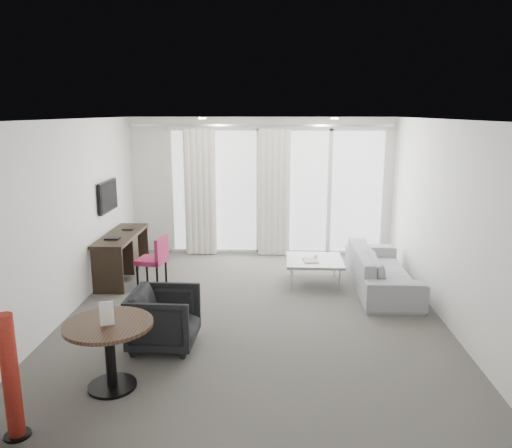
{
  "coord_description": "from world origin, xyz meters",
  "views": [
    {
      "loc": [
        0.29,
        -6.46,
        2.7
      ],
      "look_at": [
        0.0,
        0.6,
        1.1
      ],
      "focal_mm": 35.0,
      "sensor_mm": 36.0,
      "label": 1
    }
  ],
  "objects_px": {
    "round_table": "(110,355)",
    "rattan_chair_b": "(352,212)",
    "sofa": "(382,269)",
    "desk": "(122,256)",
    "tub_armchair": "(164,318)",
    "rattan_chair_a": "(284,214)",
    "coffee_table": "(314,271)",
    "desk_chair": "(151,261)",
    "red_lamp": "(11,377)"
  },
  "relations": [
    {
      "from": "round_table",
      "to": "rattan_chair_b",
      "type": "distance_m",
      "value": 7.77
    },
    {
      "from": "round_table",
      "to": "sofa",
      "type": "height_order",
      "value": "round_table"
    },
    {
      "from": "desk",
      "to": "tub_armchair",
      "type": "relative_size",
      "value": 2.1
    },
    {
      "from": "tub_armchair",
      "to": "round_table",
      "type": "bearing_deg",
      "value": 161.73
    },
    {
      "from": "desk",
      "to": "rattan_chair_a",
      "type": "height_order",
      "value": "rattan_chair_a"
    },
    {
      "from": "coffee_table",
      "to": "desk_chair",
      "type": "bearing_deg",
      "value": -174.76
    },
    {
      "from": "desk_chair",
      "to": "tub_armchair",
      "type": "bearing_deg",
      "value": -60.87
    },
    {
      "from": "desk_chair",
      "to": "rattan_chair_b",
      "type": "relative_size",
      "value": 0.95
    },
    {
      "from": "desk",
      "to": "coffee_table",
      "type": "height_order",
      "value": "desk"
    },
    {
      "from": "red_lamp",
      "to": "tub_armchair",
      "type": "distance_m",
      "value": 1.94
    },
    {
      "from": "red_lamp",
      "to": "rattan_chair_b",
      "type": "relative_size",
      "value": 1.3
    },
    {
      "from": "coffee_table",
      "to": "rattan_chair_b",
      "type": "height_order",
      "value": "rattan_chair_b"
    },
    {
      "from": "sofa",
      "to": "desk",
      "type": "bearing_deg",
      "value": 85.25
    },
    {
      "from": "red_lamp",
      "to": "sofa",
      "type": "bearing_deg",
      "value": 44.68
    },
    {
      "from": "desk_chair",
      "to": "rattan_chair_a",
      "type": "height_order",
      "value": "rattan_chair_a"
    },
    {
      "from": "coffee_table",
      "to": "rattan_chair_b",
      "type": "distance_m",
      "value": 3.96
    },
    {
      "from": "red_lamp",
      "to": "rattan_chair_b",
      "type": "height_order",
      "value": "red_lamp"
    },
    {
      "from": "red_lamp",
      "to": "desk",
      "type": "bearing_deg",
      "value": 94.72
    },
    {
      "from": "round_table",
      "to": "coffee_table",
      "type": "relative_size",
      "value": 0.98
    },
    {
      "from": "tub_armchair",
      "to": "rattan_chair_a",
      "type": "relative_size",
      "value": 0.85
    },
    {
      "from": "red_lamp",
      "to": "desk_chair",
      "type": "bearing_deg",
      "value": 86.51
    },
    {
      "from": "coffee_table",
      "to": "rattan_chair_b",
      "type": "xyz_separation_m",
      "value": [
        1.15,
        3.78,
        0.22
      ]
    },
    {
      "from": "round_table",
      "to": "sofa",
      "type": "distance_m",
      "value": 4.42
    },
    {
      "from": "tub_armchair",
      "to": "red_lamp",
      "type": "bearing_deg",
      "value": 154.21
    },
    {
      "from": "desk",
      "to": "tub_armchair",
      "type": "distance_m",
      "value": 2.71
    },
    {
      "from": "rattan_chair_a",
      "to": "rattan_chair_b",
      "type": "bearing_deg",
      "value": -4.51
    },
    {
      "from": "tub_armchair",
      "to": "rattan_chair_b",
      "type": "relative_size",
      "value": 0.89
    },
    {
      "from": "rattan_chair_b",
      "to": "desk_chair",
      "type": "bearing_deg",
      "value": -133.03
    },
    {
      "from": "round_table",
      "to": "tub_armchair",
      "type": "distance_m",
      "value": 0.98
    },
    {
      "from": "desk_chair",
      "to": "tub_armchair",
      "type": "height_order",
      "value": "desk_chair"
    },
    {
      "from": "desk",
      "to": "sofa",
      "type": "xyz_separation_m",
      "value": [
        4.16,
        -0.35,
        -0.06
      ]
    },
    {
      "from": "round_table",
      "to": "rattan_chair_a",
      "type": "relative_size",
      "value": 0.97
    },
    {
      "from": "tub_armchair",
      "to": "rattan_chair_b",
      "type": "bearing_deg",
      "value": -24.98
    },
    {
      "from": "desk",
      "to": "rattan_chair_b",
      "type": "relative_size",
      "value": 1.88
    },
    {
      "from": "desk_chair",
      "to": "rattan_chair_b",
      "type": "bearing_deg",
      "value": 58.45
    },
    {
      "from": "desk",
      "to": "rattan_chair_a",
      "type": "bearing_deg",
      "value": 50.26
    },
    {
      "from": "desk_chair",
      "to": "red_lamp",
      "type": "height_order",
      "value": "red_lamp"
    },
    {
      "from": "desk",
      "to": "sofa",
      "type": "distance_m",
      "value": 4.18
    },
    {
      "from": "rattan_chair_b",
      "to": "round_table",
      "type": "bearing_deg",
      "value": -116.11
    },
    {
      "from": "desk_chair",
      "to": "desk",
      "type": "bearing_deg",
      "value": 159.23
    },
    {
      "from": "rattan_chair_b",
      "to": "rattan_chair_a",
      "type": "bearing_deg",
      "value": -165.58
    },
    {
      "from": "rattan_chair_a",
      "to": "rattan_chair_b",
      "type": "distance_m",
      "value": 1.65
    },
    {
      "from": "rattan_chair_a",
      "to": "tub_armchair",
      "type": "bearing_deg",
      "value": -123.65
    },
    {
      "from": "round_table",
      "to": "rattan_chair_a",
      "type": "xyz_separation_m",
      "value": [
        1.8,
        6.58,
        0.1
      ]
    },
    {
      "from": "desk",
      "to": "rattan_chair_b",
      "type": "height_order",
      "value": "rattan_chair_b"
    },
    {
      "from": "tub_armchair",
      "to": "coffee_table",
      "type": "distance_m",
      "value": 2.98
    },
    {
      "from": "sofa",
      "to": "round_table",
      "type": "bearing_deg",
      "value": 132.45
    },
    {
      "from": "coffee_table",
      "to": "rattan_chair_a",
      "type": "bearing_deg",
      "value": 97.48
    },
    {
      "from": "coffee_table",
      "to": "sofa",
      "type": "bearing_deg",
      "value": -12.3
    },
    {
      "from": "tub_armchair",
      "to": "rattan_chair_a",
      "type": "xyz_separation_m",
      "value": [
        1.46,
        5.66,
        0.1
      ]
    }
  ]
}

